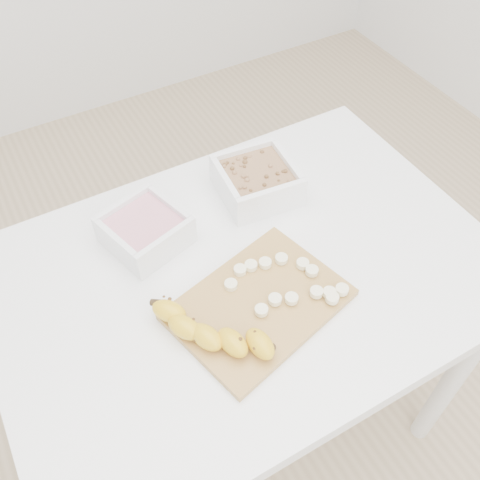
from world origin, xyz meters
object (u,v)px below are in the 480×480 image
bowl_granola (257,180)px  bowl_yogurt (145,230)px  cutting_board (259,304)px  banana (215,332)px  table (247,297)px

bowl_granola → bowl_yogurt: bearing=-177.4°
bowl_granola → cutting_board: (-0.15, -0.27, -0.03)m
bowl_yogurt → bowl_granola: bowl_granola is taller
bowl_granola → cutting_board: size_ratio=0.56×
cutting_board → banana: banana is taller
banana → bowl_yogurt: bearing=65.7°
bowl_yogurt → cutting_board: bearing=-64.8°
bowl_yogurt → bowl_granola: size_ratio=1.03×
table → banana: banana is taller
cutting_board → banana: (-0.11, -0.03, 0.03)m
bowl_yogurt → cutting_board: size_ratio=0.58×
cutting_board → bowl_yogurt: bearing=115.2°
bowl_yogurt → bowl_granola: bearing=2.6°
table → cutting_board: 0.14m
table → cutting_board: bearing=-106.0°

